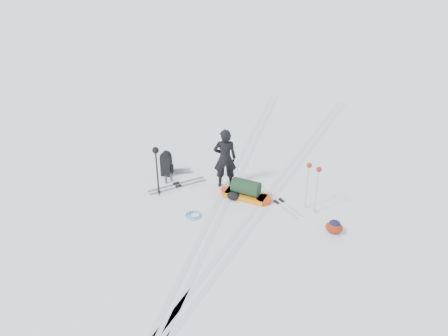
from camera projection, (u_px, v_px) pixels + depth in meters
The scene contains 13 objects.
ground at pixel (225, 199), 12.28m from camera, with size 200.00×200.00×0.00m, color white.
ski_tracks at pixel (254, 187), 12.83m from camera, with size 3.38×17.97×0.01m.
skier at pixel (225, 158), 12.47m from camera, with size 0.66×0.43×1.81m, color black.
pulk_sled at pixel (246, 191), 12.21m from camera, with size 1.53×0.61×0.57m.
expedition_rucksack at pixel (168, 164), 13.29m from camera, with size 0.81×0.56×0.80m.
ski_poles_black at pixel (156, 156), 11.87m from camera, with size 0.19×0.19×1.51m.
ski_poles_silver at pixel (313, 173), 11.22m from camera, with size 0.41×0.28×1.39m.
touring_skis_grey at pixel (177, 185), 12.89m from camera, with size 1.40×1.48×0.07m.
touring_skis_white at pixel (279, 202), 12.12m from camera, with size 1.55×1.32×0.07m.
rope_coil at pixel (194, 215), 11.53m from camera, with size 0.45×0.45×0.05m.
small_daypack at pixel (334, 227), 10.82m from camera, with size 0.43×0.33×0.37m.
thermos_pair at pixel (169, 178), 13.03m from camera, with size 0.17×0.29×0.28m.
stuff_sack at pixel (233, 196), 12.20m from camera, with size 0.45×0.40×0.23m.
Camera 1 is at (3.33, -9.79, 6.68)m, focal length 35.00 mm.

